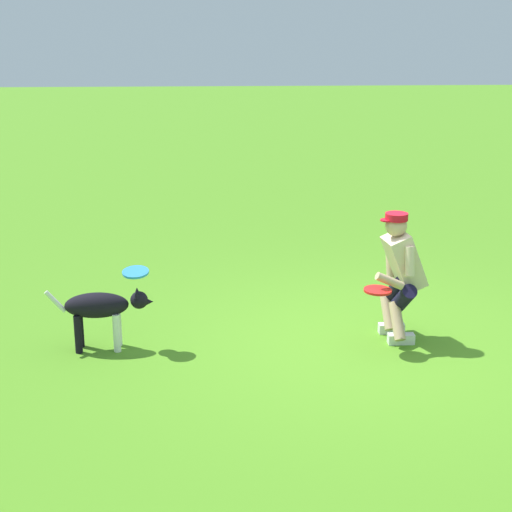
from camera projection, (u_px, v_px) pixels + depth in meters
ground_plane at (354, 343)px, 7.87m from camera, size 60.00×60.00×0.00m
person at (400, 272)px, 7.79m from camera, size 0.56×0.65×1.29m
dog at (102, 308)px, 7.61m from camera, size 1.03×0.27×0.62m
frisbee_flying at (136, 272)px, 7.54m from camera, size 0.31×0.31×0.07m
frisbee_held at (378, 290)px, 7.53m from camera, size 0.37×0.37×0.03m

